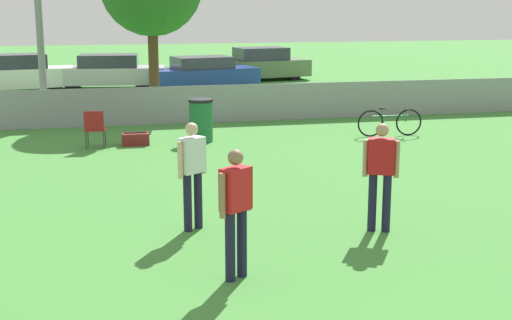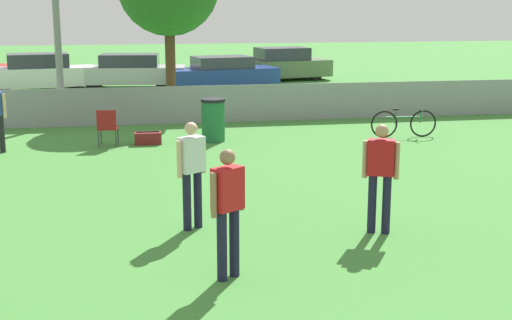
# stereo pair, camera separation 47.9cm
# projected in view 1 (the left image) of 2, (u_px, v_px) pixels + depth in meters

# --- Properties ---
(fence_backline) EXTENTS (22.69, 0.07, 1.21)m
(fence_backline) POSITION_uv_depth(u_px,v_px,m) (211.00, 104.00, 20.98)
(fence_backline) COLOR gray
(fence_backline) RESTS_ON ground_plane
(player_receiver_white) EXTENTS (0.47, 0.40, 1.69)m
(player_receiver_white) POSITION_uv_depth(u_px,v_px,m) (192.00, 169.00, 10.90)
(player_receiver_white) COLOR #191933
(player_receiver_white) RESTS_ON ground_plane
(player_defender_red) EXTENTS (0.47, 0.41, 1.69)m
(player_defender_red) POSITION_uv_depth(u_px,v_px,m) (236.00, 205.00, 8.93)
(player_defender_red) COLOR #191933
(player_defender_red) RESTS_ON ground_plane
(player_thrower_red) EXTENTS (0.52, 0.35, 1.69)m
(player_thrower_red) POSITION_uv_depth(u_px,v_px,m) (381.00, 170.00, 10.83)
(player_thrower_red) COLOR #191933
(player_thrower_red) RESTS_ON ground_plane
(folding_chair_sideline) EXTENTS (0.52, 0.52, 0.93)m
(folding_chair_sideline) POSITION_uv_depth(u_px,v_px,m) (95.00, 127.00, 17.22)
(folding_chair_sideline) COLOR #333338
(folding_chair_sideline) RESTS_ON ground_plane
(bicycle_sideline) EXTENTS (1.77, 0.44, 0.77)m
(bicycle_sideline) POSITION_uv_depth(u_px,v_px,m) (390.00, 122.00, 18.83)
(bicycle_sideline) COLOR black
(bicycle_sideline) RESTS_ON ground_plane
(trash_bin) EXTENTS (0.62, 0.62, 1.09)m
(trash_bin) POSITION_uv_depth(u_px,v_px,m) (201.00, 120.00, 18.05)
(trash_bin) COLOR #1E6638
(trash_bin) RESTS_ON ground_plane
(gear_bag_sideline) EXTENTS (0.66, 0.36, 0.32)m
(gear_bag_sideline) POSITION_uv_depth(u_px,v_px,m) (136.00, 139.00, 17.71)
(gear_bag_sideline) COLOR maroon
(gear_bag_sideline) RESTS_ON ground_plane
(parked_car_white) EXTENTS (4.73, 2.31, 1.47)m
(parked_car_white) POSITION_uv_depth(u_px,v_px,m) (16.00, 74.00, 28.42)
(parked_car_white) COLOR black
(parked_car_white) RESTS_ON ground_plane
(parked_car_silver) EXTENTS (4.70, 2.21, 1.40)m
(parked_car_silver) POSITION_uv_depth(u_px,v_px,m) (109.00, 72.00, 29.30)
(parked_car_silver) COLOR black
(parked_car_silver) RESTS_ON ground_plane
(parked_car_blue) EXTENTS (4.73, 2.59, 1.31)m
(parked_car_blue) POSITION_uv_depth(u_px,v_px,m) (202.00, 73.00, 29.42)
(parked_car_blue) COLOR black
(parked_car_blue) RESTS_ON ground_plane
(parked_car_olive) EXTENTS (4.55, 2.46, 1.48)m
(parked_car_olive) POSITION_uv_depth(u_px,v_px,m) (261.00, 65.00, 32.61)
(parked_car_olive) COLOR black
(parked_car_olive) RESTS_ON ground_plane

